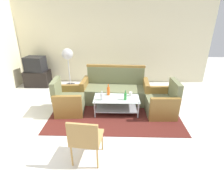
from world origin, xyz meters
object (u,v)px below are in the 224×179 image
couch (115,90)px  cup (131,94)px  armchair_right (162,103)px  bottle_clear (102,97)px  pedestal_fan (68,56)px  television (35,64)px  wicker_chair (85,137)px  bottle_green (125,96)px  tv_stand (38,78)px  coffee_table (116,103)px  bottle_orange (108,91)px  armchair_left (69,101)px

couch → cup: 0.68m
armchair_right → bottle_clear: (-1.45, -0.10, 0.21)m
couch → pedestal_fan: bearing=-32.7°
television → bottle_clear: bearing=147.3°
couch → bottle_clear: 0.86m
wicker_chair → television: bearing=129.3°
bottle_green → bottle_clear: (-0.55, -0.02, -0.01)m
tv_stand → pedestal_fan: (1.08, 0.05, 0.75)m
couch → wicker_chair: couch is taller
couch → coffee_table: couch is taller
tv_stand → couch: bearing=-21.9°
cup → pedestal_fan: 2.61m
bottle_orange → pedestal_fan: pedestal_fan is taller
bottle_clear → television: television is taller
tv_stand → wicker_chair: (2.20, -3.32, 0.23)m
armchair_left → cup: armchair_left is taller
couch → wicker_chair: size_ratio=2.18×
tv_stand → armchair_right: bearing=-24.7°
pedestal_fan → armchair_right: bearing=-33.6°
armchair_right → coffee_table: bearing=85.8°
armchair_right → television: television is taller
bottle_clear → pedestal_fan: (-1.26, 1.89, 0.52)m
coffee_table → pedestal_fan: (-1.60, 1.76, 0.74)m
couch → coffee_table: bearing=96.6°
tv_stand → television: 0.50m
couch → television: size_ratio=2.86×
bottle_clear → cup: bottle_clear is taller
pedestal_fan → coffee_table: bearing=-47.7°
coffee_table → television: size_ratio=1.72×
television → wicker_chair: (2.20, -3.33, -0.27)m
armchair_left → cup: 1.55m
cup → television: bearing=152.2°
television → pedestal_fan: bearing=-171.9°
armchair_left → bottle_clear: size_ratio=3.74×
armchair_left → coffee_table: 1.19m
couch → television: bearing=-19.1°
armchair_left → bottle_green: bearing=81.1°
cup → pedestal_fan: pedestal_fan is taller
armchair_left → tv_stand: (-1.50, 1.70, -0.03)m
armchair_left → wicker_chair: size_ratio=1.01×
armchair_left → bottle_orange: (0.98, 0.13, 0.23)m
bottle_clear → wicker_chair: bearing=-95.6°
bottle_clear → bottle_orange: (0.14, 0.27, 0.02)m
armchair_right → armchair_left: bearing=86.6°
bottle_orange → couch: bearing=72.4°
armchair_right → cup: size_ratio=8.50×
coffee_table → bottle_orange: 0.35m
armchair_right → bottle_clear: size_ratio=3.74×
armchair_left → tv_stand: bearing=-142.4°
tv_stand → wicker_chair: wicker_chair is taller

